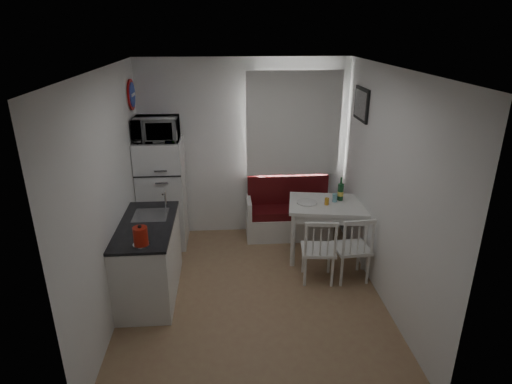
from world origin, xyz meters
The scene contains 22 objects.
floor centered at (0.00, 0.00, 0.00)m, with size 3.00×3.50×0.02m, color #996E51.
ceiling centered at (0.00, 0.00, 2.60)m, with size 3.00×3.50×0.02m, color white.
wall_back centered at (0.00, 1.75, 1.30)m, with size 3.00×0.02×2.60m, color white.
wall_front centered at (0.00, -1.75, 1.30)m, with size 3.00×0.02×2.60m, color white.
wall_left centered at (-1.50, 0.00, 1.30)m, with size 0.02×3.50×2.60m, color white.
wall_right centered at (1.50, 0.00, 1.30)m, with size 0.02×3.50×2.60m, color white.
window centered at (0.70, 1.72, 1.62)m, with size 1.22×0.06×1.47m, color white.
curtain centered at (0.70, 1.65, 1.68)m, with size 1.35×0.02×1.50m, color white.
kitchen_counter centered at (-1.20, 0.16, 0.46)m, with size 0.62×1.32×1.16m.
wall_sign centered at (-1.47, 1.45, 2.15)m, with size 0.40×0.40×0.03m, color #1A369E.
picture_frame centered at (1.48, 1.10, 2.05)m, with size 0.04×0.52×0.42m, color black.
bench centered at (0.64, 1.51, 0.30)m, with size 1.27×0.49×0.91m.
dining_table centered at (1.08, 0.85, 0.70)m, with size 1.16×0.90×0.79m.
chair_left centered at (0.83, 0.19, 0.54)m, with size 0.45×0.43×0.47m.
chair_right centered at (1.25, 0.19, 0.54)m, with size 0.44×0.43×0.47m.
fridge centered at (-1.18, 1.40, 0.78)m, with size 0.62×0.62×1.55m, color white.
microwave centered at (-1.18, 1.35, 1.71)m, with size 0.58×0.39×0.32m, color white.
kettle centered at (-1.15, -0.38, 1.02)m, with size 0.17×0.17×0.23m, color #A51B0D.
wine_bottle centered at (1.25, 0.95, 0.95)m, with size 0.08×0.08×0.32m, color #154422, non-canonical shape.
drinking_glass_orange centered at (1.03, 0.80, 0.84)m, with size 0.06×0.06×0.09m, color orange.
drinking_glass_blue centered at (1.16, 0.90, 0.85)m, with size 0.07×0.07×0.11m, color #7ABFCF.
plate centered at (0.78, 0.87, 0.80)m, with size 0.27×0.27×0.02m, color white.
Camera 1 is at (-0.27, -4.29, 3.00)m, focal length 30.00 mm.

